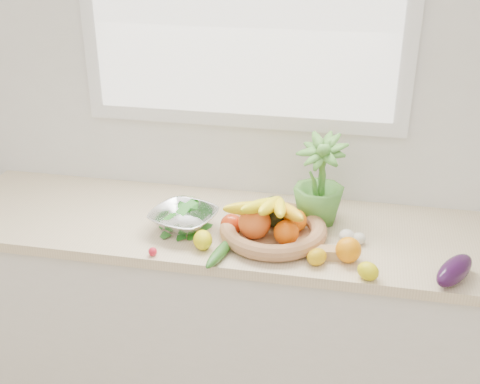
% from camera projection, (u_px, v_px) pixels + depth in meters
% --- Properties ---
extents(back_wall, '(4.50, 0.02, 2.70)m').
position_uv_depth(back_wall, '(244.00, 89.00, 2.40)').
color(back_wall, white).
rests_on(back_wall, ground).
extents(counter_cabinet, '(2.20, 0.58, 0.86)m').
position_uv_depth(counter_cabinet, '(229.00, 321.00, 2.53)').
color(counter_cabinet, silver).
rests_on(counter_cabinet, ground).
extents(countertop, '(2.24, 0.62, 0.04)m').
position_uv_depth(countertop, '(228.00, 228.00, 2.34)').
color(countertop, beige).
rests_on(countertop, counter_cabinet).
extents(orange_loose, '(0.12, 0.12, 0.09)m').
position_uv_depth(orange_loose, '(348.00, 250.00, 2.06)').
color(orange_loose, orange).
rests_on(orange_loose, countertop).
extents(lemon_a, '(0.09, 0.10, 0.07)m').
position_uv_depth(lemon_a, '(203.00, 240.00, 2.15)').
color(lemon_a, yellow).
rests_on(lemon_a, countertop).
extents(lemon_b, '(0.09, 0.09, 0.06)m').
position_uv_depth(lemon_b, '(317.00, 257.00, 2.05)').
color(lemon_b, '#D9A20B').
rests_on(lemon_b, countertop).
extents(lemon_c, '(0.10, 0.09, 0.06)m').
position_uv_depth(lemon_c, '(368.00, 271.00, 1.97)').
color(lemon_c, '#D6C90B').
rests_on(lemon_c, countertop).
extents(apple, '(0.11, 0.11, 0.08)m').
position_uv_depth(apple, '(231.00, 225.00, 2.23)').
color(apple, '#B42F0E').
rests_on(apple, countertop).
extents(ginger, '(0.13, 0.06, 0.04)m').
position_uv_depth(ginger, '(326.00, 253.00, 2.09)').
color(ginger, tan).
rests_on(ginger, countertop).
extents(garlic_a, '(0.06, 0.06, 0.05)m').
position_uv_depth(garlic_a, '(347.00, 236.00, 2.19)').
color(garlic_a, white).
rests_on(garlic_a, countertop).
extents(garlic_b, '(0.07, 0.07, 0.04)m').
position_uv_depth(garlic_b, '(359.00, 238.00, 2.18)').
color(garlic_b, silver).
rests_on(garlic_b, countertop).
extents(garlic_c, '(0.06, 0.06, 0.04)m').
position_uv_depth(garlic_c, '(339.00, 249.00, 2.12)').
color(garlic_c, silver).
rests_on(garlic_c, countertop).
extents(eggplant, '(0.17, 0.22, 0.08)m').
position_uv_depth(eggplant, '(454.00, 270.00, 1.96)').
color(eggplant, '#2B0D31').
rests_on(eggplant, countertop).
extents(cucumber, '(0.09, 0.23, 0.04)m').
position_uv_depth(cucumber, '(221.00, 252.00, 2.10)').
color(cucumber, '#1E5A1A').
rests_on(cucumber, countertop).
extents(radish, '(0.04, 0.04, 0.03)m').
position_uv_depth(radish, '(153.00, 252.00, 2.11)').
color(radish, red).
rests_on(radish, countertop).
extents(potted_herb, '(0.26, 0.26, 0.35)m').
position_uv_depth(potted_herb, '(320.00, 180.00, 2.27)').
color(potted_herb, '#488630').
rests_on(potted_herb, countertop).
extents(fruit_basket, '(0.45, 0.45, 0.19)m').
position_uv_depth(fruit_basket, '(272.00, 224.00, 2.21)').
color(fruit_basket, tan).
rests_on(fruit_basket, countertop).
extents(colander_with_spinach, '(0.30, 0.30, 0.12)m').
position_uv_depth(colander_with_spinach, '(184.00, 215.00, 2.26)').
color(colander_with_spinach, white).
rests_on(colander_with_spinach, countertop).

